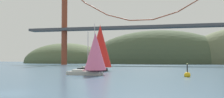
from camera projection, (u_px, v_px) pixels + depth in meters
name	position (u px, v px, depth m)	size (l,w,h in m)	color
ground_plane	(10.00, 93.00, 23.77)	(360.00, 360.00, 0.00)	#385670
headland_center	(158.00, 63.00, 153.50)	(88.58, 44.00, 40.05)	#425138
headland_left	(66.00, 63.00, 167.96)	(57.07, 44.00, 25.95)	#4C5B3D
suspension_bridge	(141.00, 25.00, 116.55)	(112.18, 6.00, 39.46)	brown
sailboat_pink_spinnaker	(94.00, 53.00, 48.54)	(8.06, 4.52, 8.38)	#B7B2A8
sailboat_red_spinnaker	(100.00, 47.00, 64.85)	(10.60, 7.59, 12.18)	black
channel_buoy	(187.00, 75.00, 44.22)	(1.10, 1.10, 2.64)	gold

